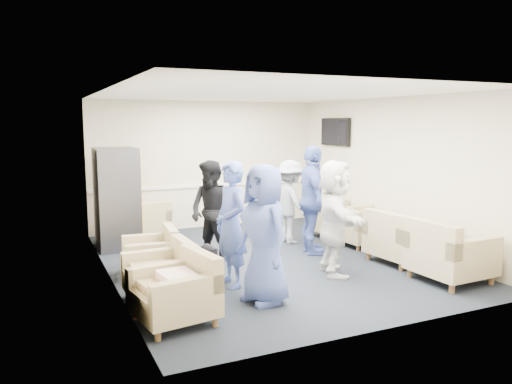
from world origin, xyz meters
name	(u,v)px	position (x,y,z in m)	size (l,w,h in m)	color
floor	(268,260)	(0.00, 0.00, 0.00)	(6.00, 6.00, 0.00)	black
ceiling	(269,93)	(0.00, 0.00, 2.70)	(6.00, 6.00, 0.00)	white
back_wall	(208,165)	(0.00, 3.00, 1.35)	(5.00, 0.02, 2.70)	beige
front_wall	(392,208)	(0.00, -3.00, 1.35)	(5.00, 0.02, 2.70)	beige
left_wall	(108,187)	(-2.50, 0.00, 1.35)	(0.02, 6.00, 2.70)	beige
right_wall	(393,172)	(2.50, 0.00, 1.35)	(0.02, 6.00, 2.70)	beige
chair_rail	(208,185)	(0.00, 2.98, 0.90)	(4.98, 0.04, 0.06)	white
tv	(335,132)	(2.44, 1.80, 2.05)	(0.10, 1.00, 0.58)	black
armchair_left_near	(179,294)	(-2.03, -1.86, 0.33)	(0.95, 0.95, 0.67)	tan
armchair_left_mid	(164,276)	(-2.01, -1.11, 0.32)	(0.83, 0.83, 0.65)	tan
armchair_left_far	(154,255)	(-1.88, 0.04, 0.30)	(0.82, 0.82, 0.60)	tan
armchair_right_near	(447,256)	(1.84, -2.03, 0.38)	(0.99, 0.99, 0.76)	tan
armchair_right_midnear	(399,240)	(1.88, -0.97, 0.36)	(0.98, 0.98, 0.73)	tan
armchair_right_midfar	(358,230)	(1.94, 0.22, 0.30)	(0.80, 0.80, 0.60)	tan
armchair_right_far	(337,219)	(1.94, 0.93, 0.37)	(0.94, 0.94, 0.74)	tan
armchair_corner	(146,223)	(-1.50, 2.30, 0.32)	(0.90, 0.90, 0.65)	tan
vending_machine	(117,198)	(-2.09, 1.90, 0.90)	(0.73, 0.85, 1.80)	#54545C
backpack	(207,258)	(-1.16, -0.27, 0.24)	(0.30, 0.23, 0.46)	black
pillow	(178,279)	(-2.04, -1.87, 0.51)	(0.48, 0.36, 0.14)	white
person_front_left	(264,234)	(-0.88, -1.68, 0.88)	(0.86, 0.56, 1.75)	#455AA7
person_mid_left	(231,224)	(-1.02, -0.92, 0.87)	(0.63, 0.41, 1.73)	#455AA7
person_back_left	(212,212)	(-0.86, 0.30, 0.83)	(0.80, 0.63, 1.65)	black
person_back_right	(290,202)	(0.91, 0.95, 0.78)	(1.01, 0.58, 1.56)	beige
person_mid_right	(312,200)	(0.87, 0.09, 0.93)	(1.09, 0.46, 1.87)	#455AA7
person_front_right	(334,218)	(0.57, -1.05, 0.86)	(1.59, 0.51, 1.71)	white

